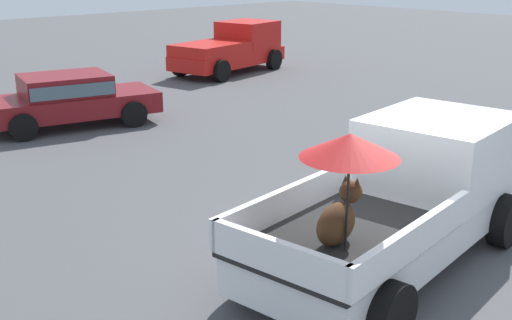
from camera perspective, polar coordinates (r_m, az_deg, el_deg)
name	(u,v)px	position (r m, az deg, el deg)	size (l,w,h in m)	color
ground_plane	(386,266)	(9.36, 11.44, -9.19)	(80.00, 80.00, 0.00)	#4C4C4F
pickup_truck_main	(406,194)	(9.32, 13.11, -2.95)	(5.24, 2.74, 2.29)	black
pickup_truck_red	(232,48)	(24.41, -2.14, 9.81)	(5.05, 2.85, 1.80)	black
parked_sedan_far	(69,97)	(17.08, -16.21, 5.32)	(4.60, 2.74, 1.33)	black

